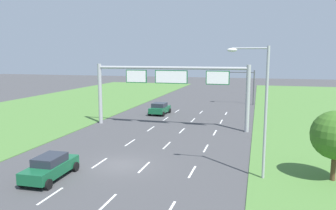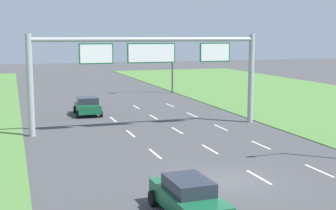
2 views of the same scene
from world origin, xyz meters
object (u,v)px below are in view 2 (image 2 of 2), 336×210
car_lead_silver (188,197)px  sign_gantry (151,62)px  car_near_red (88,106)px  traffic_light_mast (157,61)px

car_lead_silver → sign_gantry: sign_gantry is taller
car_near_red → traffic_light_mast: 16.46m
car_lead_silver → traffic_light_mast: traffic_light_mast is taller
car_lead_silver → traffic_light_mast: 38.57m
traffic_light_mast → car_lead_silver: bearing=-105.3°
car_near_red → sign_gantry: sign_gantry is taller
sign_gantry → traffic_light_mast: bearing=71.7°
car_near_red → traffic_light_mast: traffic_light_mast is taller
car_near_red → sign_gantry: bearing=-62.5°
car_lead_silver → traffic_light_mast: bearing=72.6°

